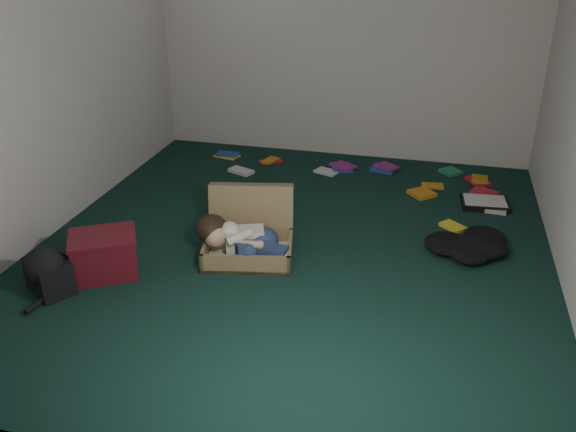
% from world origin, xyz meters
% --- Properties ---
extents(floor, '(4.50, 4.50, 0.00)m').
position_xyz_m(floor, '(0.00, 0.00, 0.00)').
color(floor, black).
rests_on(floor, ground).
extents(wall_back, '(4.50, 0.00, 4.50)m').
position_xyz_m(wall_back, '(0.00, 2.25, 1.30)').
color(wall_back, silver).
rests_on(wall_back, ground).
extents(wall_front, '(4.50, 0.00, 4.50)m').
position_xyz_m(wall_front, '(0.00, -2.25, 1.30)').
color(wall_front, silver).
rests_on(wall_front, ground).
extents(wall_left, '(0.00, 4.50, 4.50)m').
position_xyz_m(wall_left, '(-2.00, 0.00, 1.30)').
color(wall_left, silver).
rests_on(wall_left, ground).
extents(suitcase, '(0.79, 0.78, 0.49)m').
position_xyz_m(suitcase, '(-0.32, -0.13, 0.15)').
color(suitcase, olive).
rests_on(suitcase, floor).
extents(person, '(0.75, 0.37, 0.31)m').
position_xyz_m(person, '(-0.33, -0.30, 0.19)').
color(person, silver).
rests_on(person, suitcase).
extents(maroon_bin, '(0.59, 0.55, 0.32)m').
position_xyz_m(maroon_bin, '(-1.23, -0.73, 0.16)').
color(maroon_bin, '#5B121D').
rests_on(maroon_bin, floor).
extents(backpack, '(0.55, 0.53, 0.26)m').
position_xyz_m(backpack, '(-1.50, -1.03, 0.13)').
color(backpack, black).
rests_on(backpack, floor).
extents(clothing_pile, '(0.51, 0.44, 0.15)m').
position_xyz_m(clothing_pile, '(1.35, 0.31, 0.07)').
color(clothing_pile, black).
rests_on(clothing_pile, floor).
extents(paper_tray, '(0.43, 0.34, 0.06)m').
position_xyz_m(paper_tray, '(1.52, 1.20, 0.03)').
color(paper_tray, black).
rests_on(paper_tray, floor).
extents(book_scatter, '(3.02, 1.51, 0.02)m').
position_xyz_m(book_scatter, '(0.53, 1.55, 0.01)').
color(book_scatter, yellow).
rests_on(book_scatter, floor).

